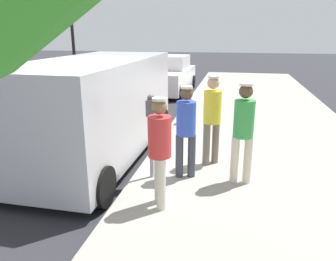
# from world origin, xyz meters

# --- Properties ---
(ground_plane) EXTENTS (80.00, 80.00, 0.00)m
(ground_plane) POSITION_xyz_m (0.00, 0.00, 0.00)
(ground_plane) COLOR #2D2D33
(sidewalk_slab) EXTENTS (5.00, 32.00, 0.15)m
(sidewalk_slab) POSITION_xyz_m (3.50, 0.00, 0.07)
(sidewalk_slab) COLOR #9E998E
(sidewalk_slab) RESTS_ON ground
(parking_meter_near) EXTENTS (0.14, 0.18, 1.52)m
(parking_meter_near) POSITION_xyz_m (1.35, -0.42, 1.18)
(parking_meter_near) COLOR gray
(parking_meter_near) RESTS_ON sidewalk_slab
(pedestrian_in_yellow) EXTENTS (0.34, 0.34, 1.75)m
(pedestrian_in_yellow) POSITION_xyz_m (2.34, 0.43, 1.16)
(pedestrian_in_yellow) COLOR #726656
(pedestrian_in_yellow) RESTS_ON sidewalk_slab
(pedestrian_in_green) EXTENTS (0.36, 0.34, 1.75)m
(pedestrian_in_green) POSITION_xyz_m (2.92, -0.33, 1.16)
(pedestrian_in_green) COLOR beige
(pedestrian_in_green) RESTS_ON sidewalk_slab
(pedestrian_in_blue) EXTENTS (0.35, 0.34, 1.66)m
(pedestrian_in_blue) POSITION_xyz_m (1.94, -0.28, 1.10)
(pedestrian_in_blue) COLOR #383D47
(pedestrian_in_blue) RESTS_ON sidewalk_slab
(pedestrian_in_red) EXTENTS (0.34, 0.35, 1.66)m
(pedestrian_in_red) POSITION_xyz_m (1.72, -1.38, 1.10)
(pedestrian_in_red) COLOR beige
(pedestrian_in_red) RESTS_ON sidewalk_slab
(parked_van) EXTENTS (2.18, 5.22, 2.15)m
(parked_van) POSITION_xyz_m (-0.15, 0.70, 1.15)
(parked_van) COLOR #BCBCC1
(parked_van) RESTS_ON ground
(parked_sedan_ahead) EXTENTS (2.05, 4.45, 1.65)m
(parked_sedan_ahead) POSITION_xyz_m (-0.26, 8.99, 0.75)
(parked_sedan_ahead) COLOR white
(parked_sedan_ahead) RESTS_ON ground
(traffic_light_corner) EXTENTS (2.48, 0.42, 5.20)m
(traffic_light_corner) POSITION_xyz_m (-6.41, 10.34, 3.52)
(traffic_light_corner) COLOR black
(traffic_light_corner) RESTS_ON ground
(fire_hydrant) EXTENTS (0.24, 0.24, 0.86)m
(fire_hydrant) POSITION_xyz_m (1.45, 3.36, 0.57)
(fire_hydrant) COLOR red
(fire_hydrant) RESTS_ON sidewalk_slab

